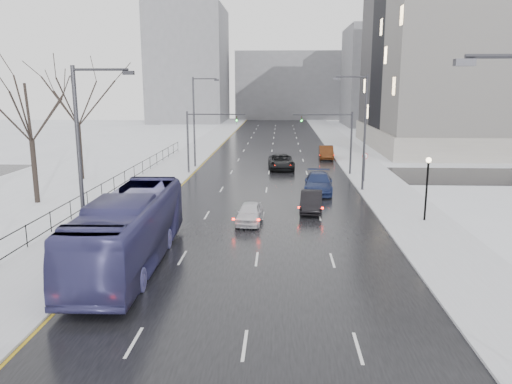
% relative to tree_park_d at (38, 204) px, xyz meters
% --- Properties ---
extents(road, '(16.00, 150.00, 0.04)m').
position_rel_tree_park_d_xyz_m(road, '(17.80, 26.00, 0.02)').
color(road, black).
rests_on(road, ground).
extents(cross_road, '(130.00, 10.00, 0.04)m').
position_rel_tree_park_d_xyz_m(cross_road, '(17.80, 14.00, 0.02)').
color(cross_road, black).
rests_on(cross_road, ground).
extents(sidewalk_left, '(5.00, 150.00, 0.16)m').
position_rel_tree_park_d_xyz_m(sidewalk_left, '(7.30, 26.00, 0.08)').
color(sidewalk_left, silver).
rests_on(sidewalk_left, ground).
extents(sidewalk_right, '(5.00, 150.00, 0.16)m').
position_rel_tree_park_d_xyz_m(sidewalk_right, '(28.30, 26.00, 0.08)').
color(sidewalk_right, silver).
rests_on(sidewalk_right, ground).
extents(park_strip, '(14.00, 150.00, 0.12)m').
position_rel_tree_park_d_xyz_m(park_strip, '(-2.20, 26.00, 0.06)').
color(park_strip, white).
rests_on(park_strip, ground).
extents(tree_park_d, '(8.75, 8.75, 12.50)m').
position_rel_tree_park_d_xyz_m(tree_park_d, '(0.00, 0.00, 0.00)').
color(tree_park_d, black).
rests_on(tree_park_d, ground).
extents(tree_park_e, '(9.45, 9.45, 13.50)m').
position_rel_tree_park_d_xyz_m(tree_park_e, '(-0.40, 10.00, 0.00)').
color(tree_park_e, black).
rests_on(tree_park_e, ground).
extents(iron_fence, '(0.06, 70.00, 1.30)m').
position_rel_tree_park_d_xyz_m(iron_fence, '(4.80, -4.00, 0.91)').
color(iron_fence, black).
rests_on(iron_fence, sidewalk_left).
extents(streetlight_r_mid, '(2.95, 0.25, 10.00)m').
position_rel_tree_park_d_xyz_m(streetlight_r_mid, '(25.97, 6.00, 5.62)').
color(streetlight_r_mid, '#2D2D33').
rests_on(streetlight_r_mid, ground).
extents(streetlight_l_near, '(2.95, 0.25, 10.00)m').
position_rel_tree_park_d_xyz_m(streetlight_l_near, '(9.63, -14.00, 5.62)').
color(streetlight_l_near, '#2D2D33').
rests_on(streetlight_l_near, ground).
extents(streetlight_l_far, '(2.95, 0.25, 10.00)m').
position_rel_tree_park_d_xyz_m(streetlight_l_far, '(9.63, 18.00, 5.62)').
color(streetlight_l_far, '#2D2D33').
rests_on(streetlight_l_far, ground).
extents(lamppost_r_mid, '(0.36, 0.36, 4.28)m').
position_rel_tree_park_d_xyz_m(lamppost_r_mid, '(28.80, -4.00, 2.94)').
color(lamppost_r_mid, black).
rests_on(lamppost_r_mid, sidewalk_right).
extents(mast_signal_right, '(6.10, 0.33, 6.50)m').
position_rel_tree_park_d_xyz_m(mast_signal_right, '(25.13, 14.00, 4.11)').
color(mast_signal_right, '#2D2D33').
rests_on(mast_signal_right, ground).
extents(mast_signal_left, '(6.10, 0.33, 6.50)m').
position_rel_tree_park_d_xyz_m(mast_signal_left, '(10.47, 14.00, 4.11)').
color(mast_signal_left, '#2D2D33').
rests_on(mast_signal_left, ground).
extents(no_uturn_sign, '(0.60, 0.06, 2.70)m').
position_rel_tree_park_d_xyz_m(no_uturn_sign, '(27.00, 10.00, 2.30)').
color(no_uturn_sign, '#2D2D33').
rests_on(no_uturn_sign, sidewalk_right).
extents(bldg_far_right, '(24.00, 20.00, 22.00)m').
position_rel_tree_park_d_xyz_m(bldg_far_right, '(45.80, 81.00, 11.00)').
color(bldg_far_right, slate).
rests_on(bldg_far_right, ground).
extents(bldg_far_left, '(18.00, 22.00, 28.00)m').
position_rel_tree_park_d_xyz_m(bldg_far_left, '(-4.20, 91.00, 14.00)').
color(bldg_far_left, slate).
rests_on(bldg_far_left, ground).
extents(bldg_far_center, '(30.00, 18.00, 18.00)m').
position_rel_tree_park_d_xyz_m(bldg_far_center, '(21.80, 106.00, 9.00)').
color(bldg_far_center, slate).
rests_on(bldg_far_center, ground).
extents(bus, '(3.44, 13.34, 3.69)m').
position_rel_tree_park_d_xyz_m(bus, '(11.36, -13.08, 1.89)').
color(bus, navy).
rests_on(bus, road).
extents(sedan_center_near, '(1.87, 4.13, 1.37)m').
position_rel_tree_park_d_xyz_m(sedan_center_near, '(16.99, -4.86, 0.73)').
color(sedan_center_near, silver).
rests_on(sedan_center_near, road).
extents(sedan_right_near, '(1.91, 4.57, 1.47)m').
position_rel_tree_park_d_xyz_m(sedan_right_near, '(21.30, -1.44, 0.78)').
color(sedan_right_near, black).
rests_on(sedan_right_near, road).
extents(sedan_right_cross, '(3.03, 5.98, 1.62)m').
position_rel_tree_park_d_xyz_m(sedan_right_cross, '(19.09, 17.26, 0.85)').
color(sedan_right_cross, black).
rests_on(sedan_right_cross, road).
extents(sedan_right_far, '(2.78, 5.97, 1.69)m').
position_rel_tree_park_d_xyz_m(sedan_right_far, '(22.30, 5.15, 0.88)').
color(sedan_right_far, '#19244D').
rests_on(sedan_right_far, road).
extents(sedan_right_distant, '(1.89, 4.99, 1.62)m').
position_rel_tree_park_d_xyz_m(sedan_right_distant, '(24.74, 25.52, 0.85)').
color(sedan_right_distant, '#411D0B').
rests_on(sedan_right_distant, road).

